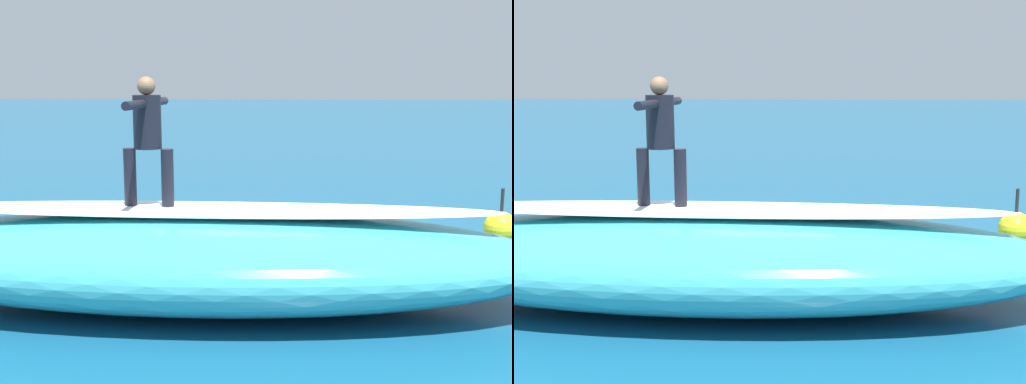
# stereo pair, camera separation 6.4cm
# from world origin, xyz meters

# --- Properties ---
(ground_plane) EXTENTS (120.00, 120.00, 0.00)m
(ground_plane) POSITION_xyz_m (0.00, 0.00, 0.00)
(ground_plane) COLOR #145175
(wave_crest) EXTENTS (8.39, 2.72, 1.11)m
(wave_crest) POSITION_xyz_m (0.38, 2.25, 0.55)
(wave_crest) COLOR teal
(wave_crest) RESTS_ON ground_plane
(wave_foam_lip) EXTENTS (7.13, 0.95, 0.08)m
(wave_foam_lip) POSITION_xyz_m (0.38, 2.25, 1.15)
(wave_foam_lip) COLOR white
(wave_foam_lip) RESTS_ON wave_crest
(surfboard_riding) EXTENTS (2.01, 0.71, 0.07)m
(surfboard_riding) POSITION_xyz_m (0.97, 2.25, 1.15)
(surfboard_riding) COLOR yellow
(surfboard_riding) RESTS_ON wave_crest
(surfer_riding) EXTENTS (0.60, 1.43, 1.51)m
(surfer_riding) POSITION_xyz_m (0.97, 2.25, 2.06)
(surfer_riding) COLOR black
(surfer_riding) RESTS_ON surfboard_riding
(surfboard_paddling) EXTENTS (2.17, 1.02, 0.07)m
(surfboard_paddling) POSITION_xyz_m (-1.30, -1.99, 0.03)
(surfboard_paddling) COLOR #33B2D1
(surfboard_paddling) RESTS_ON ground_plane
(surfer_paddling) EXTENTS (1.76, 0.64, 0.32)m
(surfer_paddling) POSITION_xyz_m (-1.17, -1.96, 0.21)
(surfer_paddling) COLOR black
(surfer_paddling) RESTS_ON surfboard_paddling
(buoy_marker) EXTENTS (0.54, 0.54, 0.92)m
(buoy_marker) POSITION_xyz_m (-4.05, -0.88, 0.27)
(buoy_marker) COLOR yellow
(buoy_marker) RESTS_ON ground_plane
(foam_patch_near) EXTENTS (1.05, 1.12, 0.12)m
(foam_patch_near) POSITION_xyz_m (0.56, -0.28, 0.06)
(foam_patch_near) COLOR white
(foam_patch_near) RESTS_ON ground_plane
(foam_patch_mid) EXTENTS (0.98, 1.07, 0.17)m
(foam_patch_mid) POSITION_xyz_m (-2.85, -0.19, 0.09)
(foam_patch_mid) COLOR white
(foam_patch_mid) RESTS_ON ground_plane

